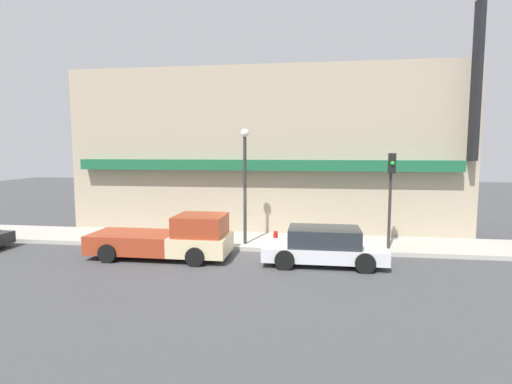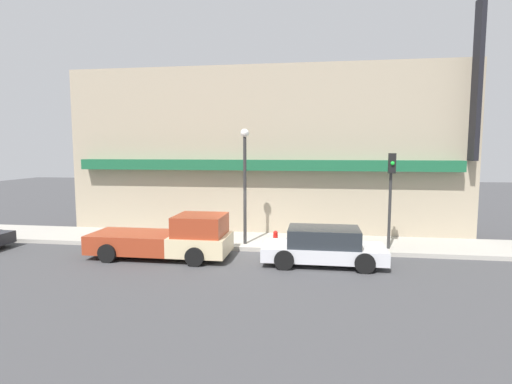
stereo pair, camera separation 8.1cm
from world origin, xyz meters
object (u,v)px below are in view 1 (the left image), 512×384
pickup_truck (170,239)px  fire_hydrant (276,237)px  parked_car (324,246)px  traffic_light (391,184)px  street_lamp (245,172)px

pickup_truck → fire_hydrant: (3.96, 2.11, -0.29)m
pickup_truck → parked_car: bearing=-2.0°
pickup_truck → parked_car: (5.96, -0.00, -0.09)m
parked_car → traffic_light: bearing=36.0°
parked_car → street_lamp: bearing=148.3°
parked_car → fire_hydrant: size_ratio=7.50×
fire_hydrant → traffic_light: traffic_light is taller
pickup_truck → traffic_light: size_ratio=1.40×
fire_hydrant → street_lamp: 3.13m
pickup_truck → traffic_light: (8.65, 1.98, 2.10)m
pickup_truck → traffic_light: bearing=11.0°
pickup_truck → parked_car: pickup_truck is taller
pickup_truck → traffic_light: traffic_light is taller
street_lamp → fire_hydrant: bearing=4.1°
fire_hydrant → street_lamp: (-1.32, -0.09, 2.84)m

